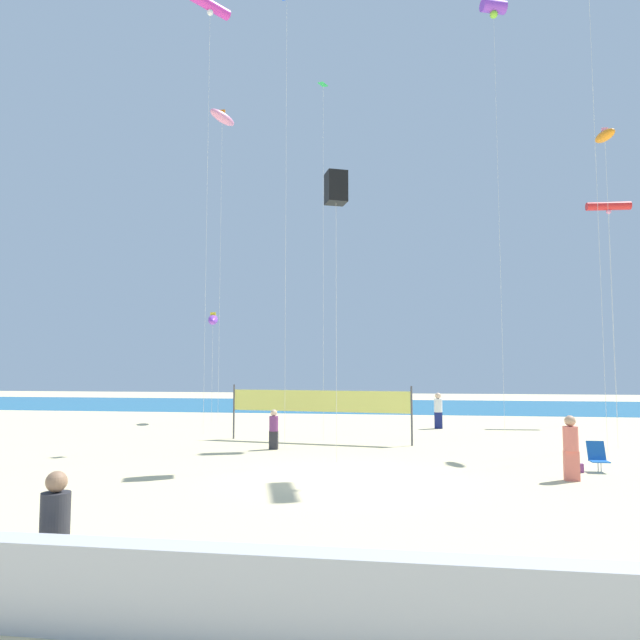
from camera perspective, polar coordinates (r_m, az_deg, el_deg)
ground_plane at (r=17.08m, az=1.84°, el=-15.18°), size 120.00×120.00×0.00m
ocean_band at (r=50.64m, az=6.62°, el=-8.29°), size 120.00×20.00×0.01m
boardwalk_ledge at (r=7.38m, az=-8.87°, el=-24.95°), size 28.00×0.44×1.04m
mother_figure at (r=9.08m, az=-24.42°, el=-18.17°), size 0.39×0.39×1.69m
toddler_figure at (r=8.98m, az=-22.72°, el=-21.50°), size 0.19×0.19×0.82m
beachgoer_plum_shirt at (r=23.06m, az=-4.53°, el=-10.44°), size 0.35×0.35×1.52m
beachgoer_coral_shirt at (r=18.03m, az=23.23°, el=-11.18°), size 0.41×0.41×1.79m
beachgoer_white_shirt at (r=31.53m, az=11.44°, el=-8.53°), size 0.43×0.43×1.86m
folding_beach_chair at (r=20.01m, az=25.40°, el=-11.85°), size 0.52×0.65×0.89m
volleyball_net at (r=25.19m, az=-0.15°, el=-8.11°), size 7.93×1.30×2.40m
beach_handbag at (r=19.62m, az=23.78°, el=-13.05°), size 0.33×0.16×0.26m
kite_blue_diamond at (r=27.52m, az=-3.27°, el=28.01°), size 0.75×0.75×18.78m
kite_violet_tube at (r=35.00m, az=16.54°, el=27.08°), size 1.41×1.06×21.90m
kite_magenta_tube at (r=33.92m, az=-10.64°, el=27.79°), size 1.67×2.17×21.66m
kite_orange_inflatable at (r=27.62m, az=25.99°, el=15.73°), size 0.74×1.32×12.93m
kite_pink_inflatable at (r=36.49m, az=-9.49°, el=18.83°), size 1.53×1.76×18.20m
kite_green_diamond at (r=28.46m, az=0.34°, el=20.08°), size 0.45×0.44×16.26m
kite_red_tube at (r=39.55m, az=26.27°, el=9.87°), size 2.56×0.66×13.05m
kite_violet_inflatable at (r=35.71m, az=-10.38°, el=0.02°), size 1.04×1.82×6.52m
kite_black_box at (r=20.71m, az=1.57°, el=12.71°), size 0.90×0.90×9.87m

